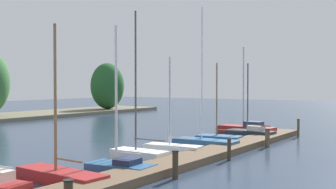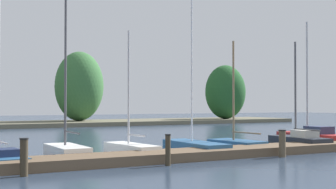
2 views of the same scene
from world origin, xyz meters
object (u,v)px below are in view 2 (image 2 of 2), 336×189
at_px(mooring_piling_4, 282,143).
at_px(sailboat_7, 193,146).
at_px(sailboat_9, 298,140).
at_px(sailboat_6, 130,148).
at_px(sailboat_10, 310,137).
at_px(mooring_piling_2, 24,157).
at_px(sailboat_5, 66,149).
at_px(mooring_piling_3, 168,150).
at_px(sailboat_8, 235,143).

bearing_deg(mooring_piling_4, sailboat_7, 127.03).
relative_size(sailboat_9, mooring_piling_4, 4.71).
height_order(sailboat_6, sailboat_9, sailboat_6).
height_order(sailboat_10, mooring_piling_2, sailboat_10).
distance_m(sailboat_9, mooring_piling_2, 13.60).
relative_size(sailboat_5, mooring_piling_3, 6.70).
distance_m(sailboat_8, mooring_piling_3, 6.40).
bearing_deg(mooring_piling_2, sailboat_7, 21.59).
xyz_separation_m(sailboat_10, mooring_piling_2, (-15.37, -3.73, 0.17)).
bearing_deg(sailboat_5, sailboat_8, -92.80).
height_order(sailboat_9, mooring_piling_4, sailboat_9).
xyz_separation_m(sailboat_7, mooring_piling_4, (2.28, -3.02, 0.23)).
relative_size(sailboat_8, mooring_piling_3, 4.67).
relative_size(sailboat_9, sailboat_10, 0.79).
bearing_deg(mooring_piling_2, sailboat_8, 18.40).
bearing_deg(sailboat_6, sailboat_5, 77.78).
height_order(sailboat_8, mooring_piling_3, sailboat_8).
xyz_separation_m(mooring_piling_2, mooring_piling_4, (10.02, 0.04, -0.02)).
xyz_separation_m(sailboat_7, sailboat_10, (7.63, 0.67, 0.07)).
relative_size(sailboat_6, mooring_piling_4, 4.72).
bearing_deg(sailboat_7, mooring_piling_3, 136.17).
bearing_deg(sailboat_7, sailboat_8, -82.26).
xyz_separation_m(sailboat_6, sailboat_9, (8.43, -0.88, 0.06)).
height_order(sailboat_7, sailboat_8, sailboat_7).
bearing_deg(mooring_piling_4, sailboat_5, 154.29).
height_order(sailboat_10, mooring_piling_3, sailboat_10).
distance_m(sailboat_9, mooring_piling_3, 8.92).
bearing_deg(sailboat_7, sailboat_6, 82.21).
bearing_deg(sailboat_10, sailboat_8, 97.53).
xyz_separation_m(sailboat_8, mooring_piling_4, (-0.20, -3.36, 0.27)).
distance_m(sailboat_7, mooring_piling_4, 3.79).
xyz_separation_m(sailboat_7, mooring_piling_3, (-2.93, -3.05, 0.23)).
relative_size(sailboat_8, sailboat_10, 0.78).
distance_m(sailboat_7, sailboat_9, 5.63).
distance_m(mooring_piling_3, mooring_piling_4, 5.21).
distance_m(sailboat_9, mooring_piling_4, 4.18).
xyz_separation_m(sailboat_8, mooring_piling_3, (-5.42, -3.39, 0.27)).
xyz_separation_m(sailboat_6, mooring_piling_2, (-4.93, -3.45, 0.27)).
distance_m(sailboat_6, sailboat_8, 5.30).
relative_size(mooring_piling_3, mooring_piling_4, 0.99).
height_order(sailboat_5, sailboat_10, sailboat_5).
relative_size(sailboat_7, sailboat_8, 1.62).
xyz_separation_m(sailboat_6, mooring_piling_3, (-0.12, -3.44, 0.25)).
distance_m(sailboat_6, mooring_piling_3, 3.45).
distance_m(sailboat_7, sailboat_10, 7.66).
bearing_deg(sailboat_9, sailboat_7, 89.50).
distance_m(mooring_piling_2, mooring_piling_4, 10.02).
relative_size(sailboat_6, sailboat_8, 1.02).
bearing_deg(sailboat_9, sailboat_8, 79.63).
height_order(mooring_piling_2, mooring_piling_3, mooring_piling_2).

